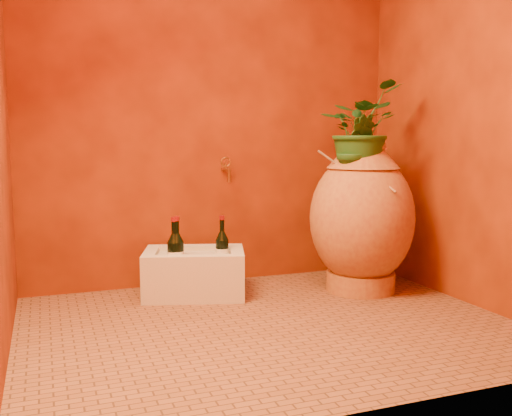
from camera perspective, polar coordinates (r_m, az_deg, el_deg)
name	(u,v)px	position (r m, az deg, el deg)	size (l,w,h in m)	color
floor	(270,325)	(3.03, 1.37, -11.62)	(2.50, 2.50, 0.00)	brown
wall_back	(214,95)	(3.83, -4.26, 11.20)	(2.50, 0.02, 2.50)	#581A05
wall_right	(473,88)	(3.55, 20.91, 11.11)	(0.02, 2.00, 2.50)	#581A05
amphora	(362,218)	(3.65, 10.54, -0.97)	(0.72, 0.72, 0.94)	#B17B32
stone_basin	(194,274)	(3.56, -6.19, -6.56)	(0.70, 0.58, 0.28)	beige
wine_bottle_a	(222,251)	(3.53, -3.41, -4.30)	(0.08, 0.08, 0.34)	black
wine_bottle_b	(174,254)	(3.45, -8.18, -4.60)	(0.08, 0.08, 0.35)	black
wine_bottle_c	(177,254)	(3.44, -7.90, -4.57)	(0.09, 0.09, 0.35)	black
wall_tap	(226,168)	(3.76, -2.98, 3.97)	(0.07, 0.15, 0.16)	#976322
plant_main	(360,128)	(3.62, 10.33, 7.84)	(0.51, 0.44, 0.57)	#1D4F1C
plant_side	(356,149)	(3.52, 9.92, 5.81)	(0.23, 0.19, 0.42)	#1D4F1C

